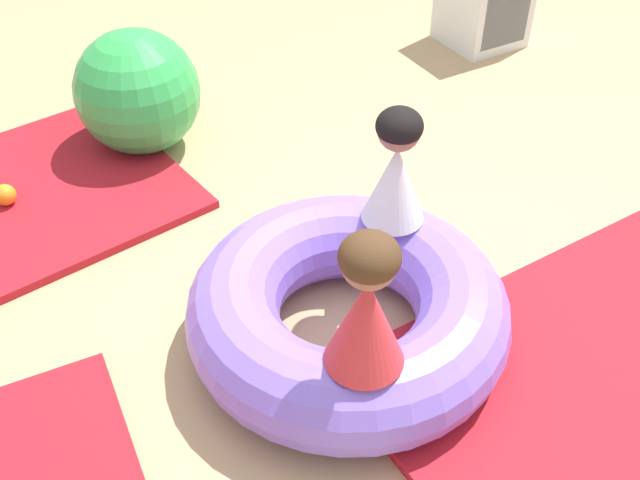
# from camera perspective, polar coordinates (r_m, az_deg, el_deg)

# --- Properties ---
(ground_plane) EXTENTS (8.00, 8.00, 0.00)m
(ground_plane) POSITION_cam_1_polar(r_m,az_deg,el_deg) (2.84, 1.86, -6.78)
(ground_plane) COLOR tan
(gym_mat_near_left) EXTENTS (1.73, 1.02, 0.04)m
(gym_mat_near_left) POSITION_cam_1_polar(r_m,az_deg,el_deg) (2.88, 20.06, -8.67)
(gym_mat_near_left) COLOR #B21923
(gym_mat_near_left) RESTS_ON ground
(gym_mat_far_left) EXTENTS (1.53, 1.38, 0.04)m
(gym_mat_far_left) POSITION_cam_1_polar(r_m,az_deg,el_deg) (3.68, -21.88, 2.99)
(gym_mat_far_left) COLOR #B21923
(gym_mat_far_left) RESTS_ON ground
(inflatable_cushion) EXTENTS (1.16, 1.16, 0.34)m
(inflatable_cushion) POSITION_cam_1_polar(r_m,az_deg,el_deg) (2.67, 2.14, -5.42)
(inflatable_cushion) COLOR #8466E0
(inflatable_cushion) RESTS_ON ground
(child_in_red) EXTENTS (0.33, 0.33, 0.49)m
(child_in_red) POSITION_cam_1_polar(r_m,az_deg,el_deg) (2.12, 3.64, -4.97)
(child_in_red) COLOR red
(child_in_red) RESTS_ON inflatable_cushion
(child_in_white) EXTENTS (0.33, 0.33, 0.46)m
(child_in_white) POSITION_cam_1_polar(r_m,az_deg,el_deg) (2.68, 5.90, 5.60)
(child_in_white) COLOR white
(child_in_white) RESTS_ON inflatable_cushion
(play_ball_orange) EXTENTS (0.10, 0.10, 0.10)m
(play_ball_orange) POSITION_cam_1_polar(r_m,az_deg,el_deg) (3.61, -23.14, 3.23)
(play_ball_orange) COLOR orange
(play_ball_orange) RESTS_ON gym_mat_far_left
(exercise_ball_large) EXTENTS (0.61, 0.61, 0.61)m
(exercise_ball_large) POSITION_cam_1_polar(r_m,az_deg,el_deg) (3.77, -13.90, 11.04)
(exercise_ball_large) COLOR green
(exercise_ball_large) RESTS_ON ground
(storage_cube) EXTENTS (0.44, 0.44, 0.56)m
(storage_cube) POSITION_cam_1_polar(r_m,az_deg,el_deg) (4.85, 12.77, 17.63)
(storage_cube) COLOR silver
(storage_cube) RESTS_ON ground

